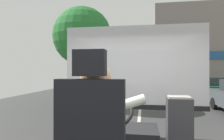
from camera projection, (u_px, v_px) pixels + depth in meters
name	position (u px, v px, depth m)	size (l,w,h in m)	color
ground	(140.00, 105.00, 10.53)	(18.00, 44.00, 0.06)	#3A3A3A
bus_driver	(97.00, 125.00, 1.55)	(0.79, 0.57, 0.79)	#282833
fare_box	(179.00, 136.00, 2.14)	(0.26, 0.22, 0.86)	#333338
windshield_panel	(134.00, 76.00, 3.45)	(2.50, 0.08, 1.48)	silver
street_tree	(82.00, 36.00, 10.41)	(3.11, 3.11, 5.23)	#4C3828
shop_building	(207.00, 50.00, 17.51)	(9.37, 4.29, 7.48)	gray
parked_car_green	(205.00, 87.00, 13.02)	(1.98, 4.21, 1.42)	#195633
parked_car_red	(191.00, 83.00, 17.85)	(1.83, 3.91, 1.45)	maroon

